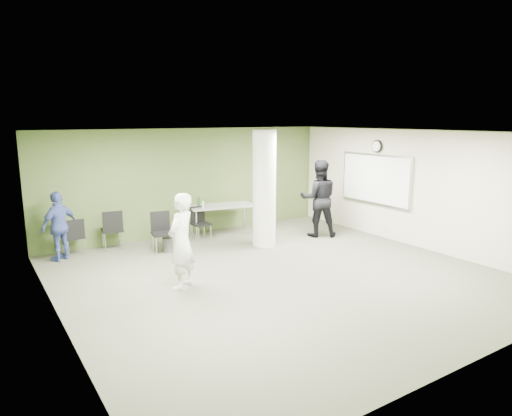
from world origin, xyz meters
TOP-DOWN VIEW (x-y plane):
  - floor at (0.00, 0.00)m, footprint 8.00×8.00m
  - ceiling at (0.00, 0.00)m, footprint 8.00×8.00m
  - wall_back at (0.00, 4.00)m, footprint 8.00×2.80m
  - wall_left at (-4.00, 0.00)m, footprint 0.02×8.00m
  - wall_right_cream at (4.00, 0.00)m, footprint 0.02×8.00m
  - column at (1.00, 2.00)m, footprint 0.56×0.56m
  - whiteboard at (3.92, 1.20)m, footprint 0.05×2.30m
  - wall_clock at (3.92, 1.20)m, footprint 0.06×0.32m
  - folding_table at (0.57, 3.42)m, footprint 1.80×1.03m
  - wastebasket at (-1.18, 2.75)m, footprint 0.28×0.28m
  - chair_back_left at (-3.09, 3.57)m, footprint 0.47×0.47m
  - chair_back_right at (-2.23, 3.56)m, footprint 0.53×0.53m
  - chair_table_left at (-1.31, 2.81)m, footprint 0.53×0.53m
  - chair_table_right at (-0.08, 3.34)m, footprint 0.44×0.44m
  - woman_white at (-1.85, 0.43)m, footprint 0.77×0.71m
  - man_black at (2.68, 1.96)m, footprint 1.23×1.15m
  - man_blue at (-3.40, 3.40)m, footprint 0.96×0.77m

SIDE VIEW (x-z plane):
  - floor at x=0.00m, z-range 0.00..0.00m
  - wastebasket at x=-1.18m, z-range 0.00..0.33m
  - chair_table_right at x=-0.08m, z-range 0.07..0.91m
  - chair_back_left at x=-3.09m, z-range 0.07..0.92m
  - chair_table_left at x=-1.31m, z-range 0.08..1.01m
  - chair_back_right at x=-2.23m, z-range 0.08..1.03m
  - folding_table at x=0.57m, z-range 0.23..1.29m
  - man_blue at x=-3.40m, z-range 0.00..1.52m
  - woman_white at x=-1.85m, z-range 0.00..1.76m
  - man_black at x=2.68m, z-range 0.00..2.01m
  - wall_back at x=0.00m, z-range 1.39..1.41m
  - wall_left at x=-4.00m, z-range 0.00..2.80m
  - wall_right_cream at x=4.00m, z-range 0.00..2.80m
  - column at x=1.00m, z-range 0.00..2.80m
  - whiteboard at x=3.92m, z-range 0.85..2.15m
  - wall_clock at x=3.92m, z-range 2.19..2.51m
  - ceiling at x=0.00m, z-range 2.80..2.80m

